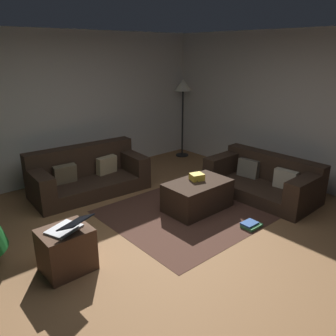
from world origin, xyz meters
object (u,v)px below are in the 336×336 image
at_px(couch_left, 87,175).
at_px(book_stack, 251,225).
at_px(ottoman, 197,196).
at_px(side_table, 66,250).
at_px(corner_lamp, 183,91).
at_px(couch_right, 264,180).
at_px(laptop, 68,227).
at_px(gift_box, 197,177).
at_px(tv_remote, 194,180).

distance_m(couch_left, book_stack, 2.78).
relative_size(couch_left, ottoman, 1.98).
bearing_deg(side_table, corner_lamp, 30.36).
bearing_deg(corner_lamp, couch_right, -100.92).
bearing_deg(laptop, corner_lamp, 31.21).
bearing_deg(ottoman, side_table, -176.95).
relative_size(couch_left, couch_right, 1.09).
distance_m(couch_right, side_table, 3.35).
relative_size(gift_box, tv_remote, 1.18).
xyz_separation_m(couch_right, laptop, (-3.32, 0.16, 0.29)).
bearing_deg(laptop, tv_remote, 6.93).
height_order(side_table, corner_lamp, corner_lamp).
relative_size(tv_remote, corner_lamp, 0.09).
bearing_deg(couch_left, gift_box, 124.14).
bearing_deg(gift_box, ottoman, -123.47).
bearing_deg(laptop, couch_left, 57.20).
bearing_deg(couch_right, laptop, 86.11).
bearing_deg(couch_right, couch_left, 45.10).
xyz_separation_m(couch_right, ottoman, (-1.21, 0.34, -0.04)).
xyz_separation_m(couch_right, side_table, (-3.34, 0.23, -0.01)).
relative_size(book_stack, corner_lamp, 0.16).
bearing_deg(ottoman, corner_lamp, 51.48).
xyz_separation_m(couch_left, side_table, (-1.23, -1.80, -0.04)).
xyz_separation_m(couch_right, book_stack, (-1.06, -0.53, -0.23)).
relative_size(tv_remote, book_stack, 0.61).
distance_m(ottoman, book_stack, 0.90).
xyz_separation_m(gift_box, tv_remote, (-0.04, 0.01, -0.04)).
height_order(book_stack, corner_lamp, corner_lamp).
xyz_separation_m(ottoman, tv_remote, (0.00, 0.08, 0.23)).
height_order(laptop, corner_lamp, corner_lamp).
bearing_deg(couch_right, side_table, 85.06).
bearing_deg(ottoman, laptop, -175.21).
xyz_separation_m(side_table, corner_lamp, (3.82, 2.24, 1.19)).
relative_size(couch_left, tv_remote, 11.97).
xyz_separation_m(gift_box, corner_lamp, (1.64, 2.05, 0.95)).
height_order(ottoman, side_table, side_table).
bearing_deg(couch_right, gift_box, 69.69).
relative_size(couch_left, gift_box, 10.11).
bearing_deg(couch_left, laptop, 61.08).
xyz_separation_m(couch_right, corner_lamp, (0.47, 2.46, 1.18)).
bearing_deg(laptop, gift_box, 6.50).
bearing_deg(tv_remote, gift_box, 12.59).
bearing_deg(gift_box, side_table, -175.20).
bearing_deg(side_table, tv_remote, 5.19).
relative_size(gift_box, laptop, 0.37).
xyz_separation_m(couch_right, tv_remote, (-1.21, 0.42, 0.19)).
distance_m(couch_right, book_stack, 1.21).
bearing_deg(couch_left, corner_lamp, -166.67).
bearing_deg(corner_lamp, tv_remote, -129.54).
distance_m(couch_left, couch_right, 2.93).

